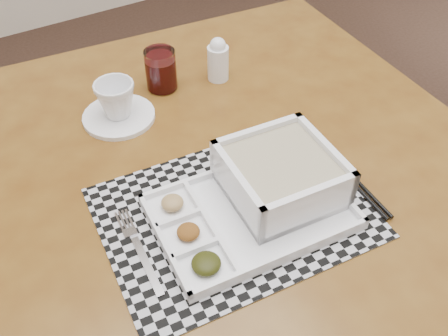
{
  "coord_description": "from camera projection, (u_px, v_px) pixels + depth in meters",
  "views": [
    {
      "loc": [
        -0.92,
        -0.39,
        1.45
      ],
      "look_at": [
        -0.6,
        0.13,
        0.87
      ],
      "focal_mm": 40.0,
      "sensor_mm": 36.0,
      "label": 1
    }
  ],
  "objects": [
    {
      "name": "floor",
      "position": [
        405.0,
        320.0,
        1.59
      ],
      "size": [
        5.0,
        5.0,
        0.0
      ],
      "primitive_type": "plane",
      "color": "#322119",
      "rests_on": "ground"
    },
    {
      "name": "fork",
      "position": [
        137.0,
        249.0,
        0.79
      ],
      "size": [
        0.03,
        0.19,
        0.0
      ],
      "color": "silver",
      "rests_on": "placemat"
    },
    {
      "name": "creamer_bottle",
      "position": [
        218.0,
        60.0,
        1.11
      ],
      "size": [
        0.05,
        0.05,
        0.1
      ],
      "color": "white",
      "rests_on": "dining_table"
    },
    {
      "name": "saucer",
      "position": [
        119.0,
        116.0,
        1.04
      ],
      "size": [
        0.15,
        0.15,
        0.01
      ],
      "primitive_type": "cylinder",
      "color": "white",
      "rests_on": "dining_table"
    },
    {
      "name": "spoon",
      "position": [
        321.0,
        150.0,
        0.96
      ],
      "size": [
        0.04,
        0.18,
        0.01
      ],
      "color": "silver",
      "rests_on": "placemat"
    },
    {
      "name": "dining_table",
      "position": [
        212.0,
        200.0,
        0.99
      ],
      "size": [
        1.17,
        1.17,
        0.81
      ],
      "color": "#522E0F",
      "rests_on": "ground"
    },
    {
      "name": "placemat",
      "position": [
        233.0,
        212.0,
        0.85
      ],
      "size": [
        0.47,
        0.38,
        0.0
      ],
      "primitive_type": "cube",
      "rotation": [
        0.0,
        0.0,
        -0.1
      ],
      "color": "#AFAEB7",
      "rests_on": "dining_table"
    },
    {
      "name": "cup",
      "position": [
        116.0,
        99.0,
        1.01
      ],
      "size": [
        0.11,
        0.11,
        0.08
      ],
      "primitive_type": "imported",
      "rotation": [
        0.0,
        0.0,
        -0.39
      ],
      "color": "white",
      "rests_on": "saucer"
    },
    {
      "name": "chopsticks",
      "position": [
        347.0,
        174.0,
        0.91
      ],
      "size": [
        0.04,
        0.24,
        0.01
      ],
      "color": "black",
      "rests_on": "placemat"
    },
    {
      "name": "juice_glass",
      "position": [
        161.0,
        72.0,
        1.09
      ],
      "size": [
        0.07,
        0.07,
        0.09
      ],
      "color": "white",
      "rests_on": "dining_table"
    },
    {
      "name": "serving_tray",
      "position": [
        271.0,
        187.0,
        0.85
      ],
      "size": [
        0.34,
        0.25,
        0.09
      ],
      "color": "white",
      "rests_on": "placemat"
    }
  ]
}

